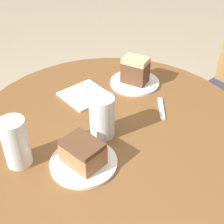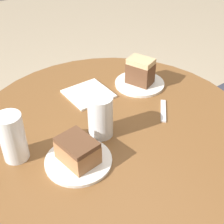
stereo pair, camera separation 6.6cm
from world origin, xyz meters
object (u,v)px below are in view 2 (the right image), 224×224
object	(u,v)px
plate_far	(78,161)
cake_slice_near	(140,71)
cake_slice_far	(78,150)
glass_lemonade	(100,118)
glass_water	(13,140)
plate_near	(140,83)

from	to	relation	value
plate_far	cake_slice_near	xyz separation A→B (m)	(-0.25, 0.41, 0.06)
cake_slice_far	glass_lemonade	world-z (taller)	glass_lemonade
glass_lemonade	cake_slice_near	bearing A→B (deg)	120.94
cake_slice_far	glass_water	xyz separation A→B (m)	(-0.12, -0.14, 0.02)
plate_far	glass_lemonade	distance (m)	0.15
plate_near	glass_water	world-z (taller)	glass_water
plate_far	glass_water	world-z (taller)	glass_water
glass_lemonade	cake_slice_far	bearing A→B (deg)	-59.00
cake_slice_near	glass_water	world-z (taller)	glass_water
plate_far	glass_lemonade	world-z (taller)	glass_lemonade
plate_far	cake_slice_near	distance (m)	0.48
cake_slice_near	glass_lemonade	distance (m)	0.34
glass_water	plate_far	bearing A→B (deg)	49.85
plate_near	glass_water	size ratio (longest dim) A/B	1.31
plate_near	glass_lemonade	world-z (taller)	glass_lemonade
plate_far	glass_lemonade	bearing A→B (deg)	121.00
cake_slice_near	plate_far	bearing A→B (deg)	-59.04
plate_near	plate_far	distance (m)	0.48
plate_far	cake_slice_far	size ratio (longest dim) A/B	1.56
cake_slice_near	glass_lemonade	size ratio (longest dim) A/B	0.83
plate_far	cake_slice_near	size ratio (longest dim) A/B	1.67
cake_slice_far	plate_near	bearing A→B (deg)	120.96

